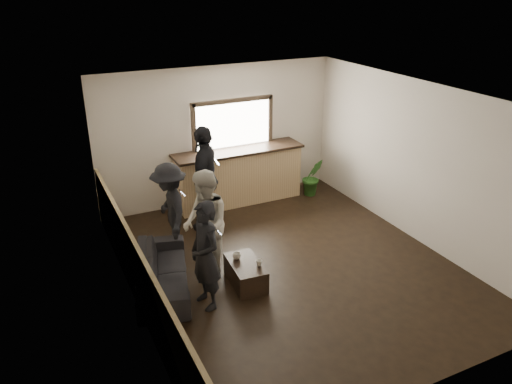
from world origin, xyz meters
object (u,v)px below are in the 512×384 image
coffee_table (246,273)px  sofa (162,271)px  person_c (170,209)px  potted_plant (313,177)px  cup_b (259,263)px  person_b (206,223)px  cup_a (237,256)px  person_d (205,178)px  person_a (205,256)px  bar_counter (238,173)px

coffee_table → sofa: bearing=158.5°
coffee_table → person_c: (-0.72, 1.43, 0.62)m
coffee_table → potted_plant: bearing=42.3°
cup_b → person_b: (-0.56, 0.75, 0.44)m
cup_b → person_c: bearing=119.0°
potted_plant → cup_a: bearing=-140.5°
potted_plant → person_d: 2.67m
cup_a → person_a: bearing=-147.2°
person_a → person_c: 1.67m
bar_counter → potted_plant: (1.57, -0.38, -0.24)m
coffee_table → cup_b: cup_b is taller
person_b → cup_b: bearing=40.4°
coffee_table → potted_plant: (2.73, 2.48, 0.23)m
cup_a → person_c: person_c is taller
bar_counter → cup_a: 2.96m
person_a → person_d: 2.48m
coffee_table → potted_plant: 3.69m
cup_a → person_d: (0.22, 1.89, 0.57)m
bar_counter → sofa: 3.36m
person_d → person_a: bearing=10.3°
sofa → potted_plant: potted_plant is taller
bar_counter → person_a: bearing=-121.2°
sofa → potted_plant: size_ratio=2.31×
sofa → cup_b: (1.32, -0.61, 0.13)m
bar_counter → cup_b: 3.18m
coffee_table → cup_b: bearing=-44.0°
person_a → coffee_table: bearing=99.5°
cup_b → potted_plant: bearing=45.6°
bar_counter → potted_plant: size_ratio=3.33×
cup_a → person_b: (-0.33, 0.42, 0.44)m
coffee_table → cup_b: 0.31m
cup_a → person_b: bearing=128.1°
bar_counter → potted_plant: 1.63m
sofa → cup_b: sofa is taller
bar_counter → coffee_table: 3.12m
coffee_table → person_b: 0.98m
coffee_table → bar_counter: bearing=68.0°
sofa → coffee_table: size_ratio=2.30×
sofa → person_b: size_ratio=1.10×
sofa → cup_a: sofa is taller
sofa → cup_b: 1.46m
coffee_table → person_d: size_ratio=0.41×
sofa → cup_a: (1.10, -0.29, 0.14)m
coffee_table → person_a: 0.99m
cup_b → person_a: (-0.87, -0.10, 0.40)m
coffee_table → cup_a: size_ratio=6.43×
potted_plant → person_b: 3.68m
person_b → cup_a: bearing=41.9°
bar_counter → cup_b: bearing=-108.4°
person_c → person_a: bearing=4.8°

